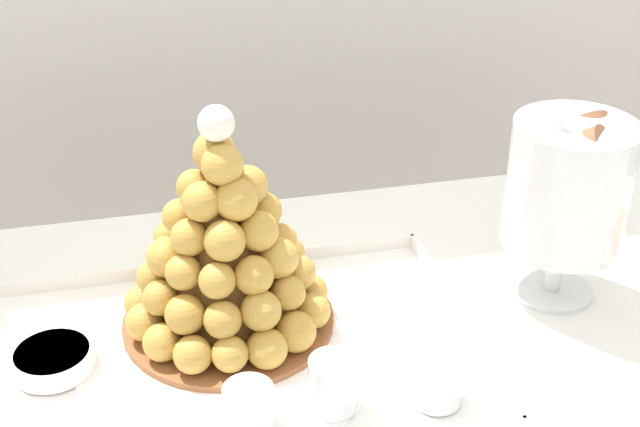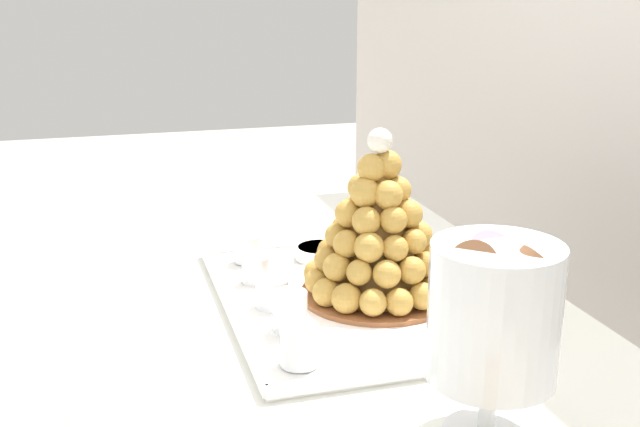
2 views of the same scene
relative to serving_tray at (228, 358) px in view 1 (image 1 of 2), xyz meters
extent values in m
cube|color=brown|center=(0.10, -0.03, -0.02)|extent=(1.44, 0.72, 0.02)
cube|color=white|center=(0.10, -0.03, -0.01)|extent=(1.50, 0.78, 0.00)
cube|color=white|center=(0.10, 0.36, -0.18)|extent=(1.50, 0.01, 0.33)
cube|color=white|center=(0.00, 0.00, 0.00)|extent=(0.56, 0.36, 0.01)
cube|color=white|center=(0.00, 0.18, 0.01)|extent=(0.56, 0.01, 0.02)
cube|color=white|center=(0.28, 0.00, 0.01)|extent=(0.01, 0.36, 0.02)
cylinder|color=white|center=(0.00, 0.00, 0.00)|extent=(0.33, 0.33, 0.00)
cylinder|color=brown|center=(0.01, 0.06, 0.01)|extent=(0.25, 0.25, 0.01)
cone|color=#A97833|center=(0.01, 0.06, 0.12)|extent=(0.17, 0.17, 0.22)
sphere|color=gold|center=(0.11, 0.06, 0.03)|extent=(0.04, 0.04, 0.04)
sphere|color=gold|center=(0.10, 0.10, 0.03)|extent=(0.04, 0.04, 0.04)
sphere|color=gold|center=(0.08, 0.13, 0.03)|extent=(0.05, 0.05, 0.05)
sphere|color=gold|center=(0.04, 0.16, 0.03)|extent=(0.05, 0.05, 0.05)
sphere|color=gold|center=(0.00, 0.16, 0.03)|extent=(0.04, 0.04, 0.04)
sphere|color=gold|center=(-0.04, 0.15, 0.03)|extent=(0.04, 0.04, 0.04)
sphere|color=gold|center=(-0.07, 0.12, 0.03)|extent=(0.05, 0.05, 0.05)
sphere|color=gold|center=(-0.09, 0.08, 0.03)|extent=(0.05, 0.05, 0.05)
sphere|color=gold|center=(-0.09, 0.04, 0.03)|extent=(0.04, 0.04, 0.04)
sphere|color=gold|center=(-0.07, 0.00, 0.03)|extent=(0.04, 0.04, 0.04)
sphere|color=gold|center=(-0.04, -0.02, 0.03)|extent=(0.04, 0.04, 0.04)
sphere|color=gold|center=(0.00, -0.04, 0.03)|extent=(0.04, 0.04, 0.04)
sphere|color=gold|center=(0.04, -0.03, 0.03)|extent=(0.05, 0.05, 0.05)
sphere|color=gold|center=(0.08, -0.01, 0.03)|extent=(0.05, 0.05, 0.05)
sphere|color=gold|center=(0.10, 0.02, 0.03)|extent=(0.04, 0.04, 0.04)
sphere|color=gold|center=(0.09, 0.09, 0.07)|extent=(0.04, 0.04, 0.04)
sphere|color=gold|center=(0.06, 0.12, 0.07)|extent=(0.04, 0.04, 0.04)
sphere|color=gold|center=(0.02, 0.14, 0.07)|extent=(0.05, 0.05, 0.05)
sphere|color=gold|center=(-0.02, 0.14, 0.07)|extent=(0.04, 0.04, 0.04)
sphere|color=gold|center=(-0.05, 0.11, 0.07)|extent=(0.04, 0.04, 0.04)
sphere|color=gold|center=(-0.07, 0.08, 0.07)|extent=(0.04, 0.04, 0.04)
sphere|color=gold|center=(-0.07, 0.03, 0.07)|extent=(0.04, 0.04, 0.04)
sphere|color=gold|center=(-0.04, 0.00, 0.07)|extent=(0.04, 0.04, 0.04)
sphere|color=gold|center=(0.00, -0.02, 0.07)|extent=(0.04, 0.04, 0.04)
sphere|color=gold|center=(0.04, -0.02, 0.07)|extent=(0.05, 0.05, 0.05)
sphere|color=gold|center=(0.07, 0.01, 0.07)|extent=(0.04, 0.04, 0.04)
sphere|color=gold|center=(0.09, 0.05, 0.07)|extent=(0.04, 0.04, 0.04)
sphere|color=gold|center=(0.06, 0.10, 0.11)|extent=(0.04, 0.04, 0.04)
sphere|color=gold|center=(0.03, 0.12, 0.11)|extent=(0.05, 0.05, 0.05)
sphere|color=gold|center=(-0.01, 0.12, 0.11)|extent=(0.04, 0.04, 0.04)
sphere|color=gold|center=(-0.04, 0.10, 0.11)|extent=(0.04, 0.04, 0.04)
sphere|color=gold|center=(-0.05, 0.06, 0.11)|extent=(0.05, 0.05, 0.05)
sphere|color=gold|center=(-0.04, 0.02, 0.11)|extent=(0.04, 0.04, 0.04)
sphere|color=gold|center=(-0.01, 0.00, 0.11)|extent=(0.04, 0.04, 0.04)
sphere|color=gold|center=(0.03, 0.00, 0.11)|extent=(0.04, 0.04, 0.04)
sphere|color=gold|center=(0.06, 0.03, 0.11)|extent=(0.05, 0.05, 0.05)
sphere|color=gold|center=(0.07, 0.07, 0.11)|extent=(0.04, 0.04, 0.04)
sphere|color=gold|center=(0.03, 0.10, 0.15)|extent=(0.05, 0.05, 0.05)
sphere|color=gold|center=(-0.01, 0.11, 0.15)|extent=(0.04, 0.04, 0.04)
sphere|color=gold|center=(-0.04, 0.08, 0.15)|extent=(0.04, 0.04, 0.04)
sphere|color=gold|center=(-0.03, 0.03, 0.14)|extent=(0.04, 0.04, 0.04)
sphere|color=gold|center=(0.01, 0.01, 0.15)|extent=(0.05, 0.05, 0.05)
sphere|color=gold|center=(0.04, 0.03, 0.14)|extent=(0.04, 0.04, 0.04)
sphere|color=gold|center=(0.06, 0.07, 0.15)|extent=(0.04, 0.04, 0.04)
sphere|color=gold|center=(0.02, 0.09, 0.18)|extent=(0.04, 0.04, 0.04)
sphere|color=gold|center=(-0.02, 0.08, 0.18)|extent=(0.04, 0.04, 0.04)
sphere|color=gold|center=(-0.01, 0.04, 0.18)|extent=(0.04, 0.04, 0.04)
sphere|color=gold|center=(0.02, 0.03, 0.18)|extent=(0.05, 0.05, 0.05)
sphere|color=gold|center=(0.04, 0.07, 0.18)|extent=(0.05, 0.05, 0.05)
sphere|color=gold|center=(0.01, 0.07, 0.22)|extent=(0.05, 0.05, 0.05)
sphere|color=gold|center=(0.01, 0.05, 0.22)|extent=(0.05, 0.05, 0.05)
sphere|color=white|center=(0.01, 0.06, 0.26)|extent=(0.04, 0.04, 0.04)
sphere|color=brown|center=(-0.20, -0.11, 0.04)|extent=(0.01, 0.01, 0.01)
cylinder|color=silver|center=(-0.11, -0.11, 0.03)|extent=(0.05, 0.05, 0.05)
cylinder|color=white|center=(-0.11, -0.11, 0.03)|extent=(0.04, 0.04, 0.01)
sphere|color=brown|center=(-0.11, -0.11, 0.04)|extent=(0.01, 0.01, 0.01)
cylinder|color=silver|center=(0.01, -0.11, 0.03)|extent=(0.05, 0.05, 0.05)
cylinder|color=gold|center=(0.01, -0.11, 0.01)|extent=(0.05, 0.05, 0.02)
cylinder|color=#EAC166|center=(0.01, -0.11, 0.03)|extent=(0.05, 0.05, 0.01)
sphere|color=brown|center=(0.01, -0.12, 0.04)|extent=(0.01, 0.01, 0.01)
cylinder|color=silver|center=(0.10, -0.11, 0.03)|extent=(0.05, 0.05, 0.06)
cylinder|color=#F4EAC6|center=(0.10, -0.11, 0.02)|extent=(0.05, 0.05, 0.02)
cylinder|color=white|center=(0.10, -0.11, 0.04)|extent=(0.05, 0.05, 0.02)
sphere|color=brown|center=(0.10, -0.10, 0.05)|extent=(0.01, 0.01, 0.01)
cylinder|color=silver|center=(0.20, -0.12, 0.03)|extent=(0.05, 0.05, 0.05)
cylinder|color=brown|center=(0.20, -0.12, 0.01)|extent=(0.05, 0.05, 0.02)
cylinder|color=#8C603D|center=(0.20, -0.12, 0.03)|extent=(0.05, 0.05, 0.02)
sphere|color=brown|center=(0.21, -0.12, 0.05)|extent=(0.01, 0.01, 0.01)
cylinder|color=white|center=(-0.19, 0.02, 0.01)|extent=(0.09, 0.09, 0.02)
cylinder|color=#F2CC59|center=(-0.19, 0.02, 0.02)|extent=(0.08, 0.08, 0.00)
cylinder|color=white|center=(0.42, 0.05, 0.00)|extent=(0.10, 0.10, 0.01)
cylinder|color=white|center=(0.42, 0.05, 0.03)|extent=(0.02, 0.02, 0.07)
cylinder|color=white|center=(0.42, 0.05, 0.15)|extent=(0.15, 0.15, 0.16)
cylinder|color=#F9A54C|center=(0.44, 0.04, 0.09)|extent=(0.06, 0.05, 0.06)
cylinder|color=pink|center=(0.41, 0.07, 0.09)|extent=(0.06, 0.05, 0.06)
cylinder|color=#F9A54C|center=(0.40, 0.03, 0.09)|extent=(0.07, 0.05, 0.07)
cylinder|color=pink|center=(0.43, 0.05, 0.11)|extent=(0.06, 0.06, 0.04)
cylinder|color=#F9A54C|center=(0.40, 0.05, 0.11)|extent=(0.06, 0.05, 0.06)
cylinder|color=brown|center=(0.41, 0.01, 0.11)|extent=(0.07, 0.05, 0.07)
cylinder|color=yellow|center=(0.42, 0.06, 0.14)|extent=(0.06, 0.06, 0.05)
cylinder|color=#F9A54C|center=(0.40, 0.04, 0.14)|extent=(0.06, 0.05, 0.06)
cylinder|color=#72B2E0|center=(0.42, 0.03, 0.14)|extent=(0.05, 0.05, 0.03)
cylinder|color=#D199D8|center=(0.40, 0.08, 0.16)|extent=(0.07, 0.06, 0.06)
cylinder|color=brown|center=(0.40, 0.04, 0.16)|extent=(0.07, 0.06, 0.06)
cylinder|color=brown|center=(0.42, 0.03, 0.16)|extent=(0.05, 0.05, 0.02)
cylinder|color=#9ED860|center=(0.44, 0.05, 0.16)|extent=(0.05, 0.05, 0.05)
cylinder|color=#F9A54C|center=(0.39, 0.07, 0.18)|extent=(0.05, 0.05, 0.04)
cylinder|color=brown|center=(0.41, 0.03, 0.18)|extent=(0.05, 0.05, 0.05)
cylinder|color=#9ED860|center=(0.46, 0.06, 0.18)|extent=(0.06, 0.06, 0.07)
cylinder|color=pink|center=(0.40, 0.05, 0.21)|extent=(0.06, 0.06, 0.05)
cylinder|color=brown|center=(0.43, 0.01, 0.21)|extent=(0.07, 0.06, 0.07)
cylinder|color=brown|center=(0.45, 0.07, 0.21)|extent=(0.05, 0.05, 0.05)
camera|label=1|loc=(-0.07, -0.76, 0.62)|focal=48.27mm
camera|label=2|loc=(1.12, -0.36, 0.50)|focal=43.96mm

